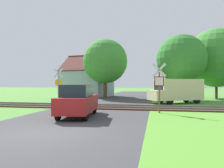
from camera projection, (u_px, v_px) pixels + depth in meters
ground_plane at (48, 133)px, 8.16m from camera, size 160.00×160.00×0.00m
road_asphalt at (69, 123)px, 10.12m from camera, size 7.11×80.00×0.01m
rail_track at (103, 107)px, 16.61m from camera, size 60.00×2.60×0.22m
stop_sign_near at (159, 84)px, 13.58m from camera, size 0.86×0.22×3.12m
crossing_sign_far at (58, 83)px, 19.65m from camera, size 0.85×0.28×3.22m
house at (87, 82)px, 31.29m from camera, size 7.58×6.80×5.97m
tree_far at (216, 58)px, 26.60m from camera, size 7.17×7.17×8.55m
tree_center at (105, 61)px, 27.42m from camera, size 5.57×5.57×7.42m
tree_right at (181, 59)px, 24.01m from camera, size 5.44×5.44×7.25m
mail_truck at (177, 90)px, 20.12m from camera, size 5.17×4.04×2.24m
parked_car at (78, 101)px, 12.13m from camera, size 2.09×4.16×1.78m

